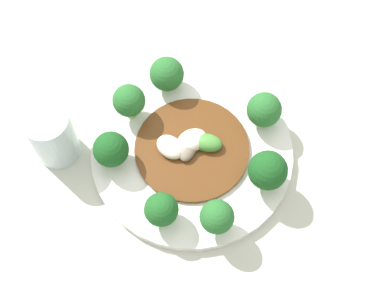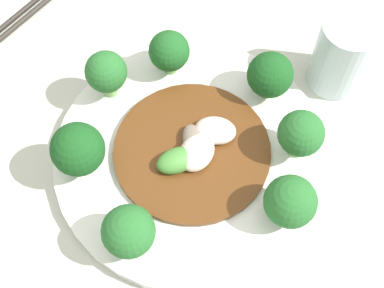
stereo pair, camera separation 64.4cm
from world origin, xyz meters
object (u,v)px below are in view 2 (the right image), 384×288
(broccoli_southeast, at_px, (106,73))
(broccoli_east, at_px, (78,146))
(broccoli_west, at_px, (301,136))
(broccoli_northwest, at_px, (290,202))
(plate, at_px, (192,155))
(broccoli_northeast, at_px, (128,232))
(stirfry_center, at_px, (194,149))
(drinking_glass, at_px, (343,54))
(broccoli_south, at_px, (171,51))
(broccoli_southwest, at_px, (270,75))
(chopsticks, at_px, (30,10))

(broccoli_southeast, bearing_deg, broccoli_east, 72.05)
(broccoli_southeast, distance_m, broccoli_west, 0.23)
(broccoli_northwest, xyz_separation_m, broccoli_west, (-0.02, -0.07, 0.01))
(plate, relative_size, broccoli_northeast, 5.06)
(stirfry_center, bearing_deg, broccoli_northwest, 138.06)
(stirfry_center, height_order, drinking_glass, drinking_glass)
(broccoli_east, relative_size, stirfry_center, 0.40)
(broccoli_east, bearing_deg, broccoli_northeast, 117.50)
(plate, distance_m, broccoli_southeast, 0.14)
(broccoli_east, height_order, stirfry_center, broccoli_east)
(broccoli_south, height_order, stirfry_center, broccoli_south)
(broccoli_south, distance_m, broccoli_east, 0.16)
(broccoli_south, xyz_separation_m, broccoli_southwest, (-0.11, 0.04, 0.00))
(broccoli_south, bearing_deg, plate, 97.36)
(broccoli_south, relative_size, stirfry_center, 0.34)
(broccoli_southwest, relative_size, drinking_glass, 0.64)
(broccoli_southwest, bearing_deg, broccoli_northeast, 46.18)
(broccoli_west, relative_size, chopsticks, 0.37)
(broccoli_southeast, distance_m, stirfry_center, 0.13)
(broccoli_south, bearing_deg, broccoli_northwest, 118.49)
(plate, relative_size, broccoli_northwest, 4.98)
(broccoli_south, xyz_separation_m, broccoli_east, (0.11, 0.12, 0.01))
(broccoli_east, height_order, broccoli_southeast, broccoli_east)
(drinking_glass, bearing_deg, broccoli_northwest, 62.63)
(broccoli_southeast, relative_size, chopsticks, 0.36)
(broccoli_northeast, distance_m, broccoli_west, 0.21)
(broccoli_west, xyz_separation_m, stirfry_center, (0.11, -0.01, -0.03))
(broccoli_south, height_order, broccoli_southeast, broccoli_southeast)
(broccoli_northwest, distance_m, chopsticks, 0.44)
(broccoli_northeast, relative_size, broccoli_southeast, 0.95)
(broccoli_east, distance_m, broccoli_southeast, 0.10)
(broccoli_southeast, bearing_deg, stirfry_center, 135.95)
(broccoli_southwest, xyz_separation_m, broccoli_west, (-0.02, 0.08, 0.00))
(broccoli_southeast, height_order, drinking_glass, drinking_glass)
(broccoli_southwest, bearing_deg, chopsticks, -29.10)
(broccoli_northwest, distance_m, broccoli_east, 0.23)
(broccoli_northwest, relative_size, stirfry_center, 0.35)
(broccoli_southwest, xyz_separation_m, broccoli_southeast, (0.19, -0.02, 0.00))
(drinking_glass, bearing_deg, broccoli_south, -5.61)
(broccoli_northwest, relative_size, chopsticks, 0.35)
(broccoli_east, distance_m, stirfry_center, 0.13)
(broccoli_south, relative_size, broccoli_northeast, 0.97)
(plate, xyz_separation_m, stirfry_center, (-0.00, -0.00, 0.02))
(broccoli_southeast, relative_size, drinking_glass, 0.67)
(plate, xyz_separation_m, drinking_glass, (-0.19, -0.10, 0.04))
(broccoli_northwest, bearing_deg, drinking_glass, -117.37)
(broccoli_west, bearing_deg, drinking_glass, -122.81)
(broccoli_northeast, relative_size, drinking_glass, 0.64)
(broccoli_southeast, bearing_deg, chopsticks, -53.72)
(broccoli_southwest, xyz_separation_m, chopsticks, (0.30, -0.16, -0.05))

